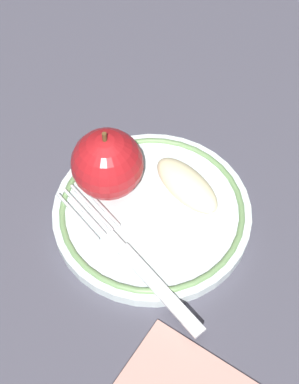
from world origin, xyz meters
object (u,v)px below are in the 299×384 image
at_px(plate, 150,208).
at_px(apple_red_whole, 107,164).
at_px(apple_slice_front, 187,185).
at_px(fork, 132,259).

relative_size(plate, apple_red_whole, 2.49).
xyz_separation_m(plate, apple_slice_front, (-0.04, 0.01, 0.02)).
bearing_deg(plate, apple_red_whole, -65.03).
xyz_separation_m(apple_red_whole, fork, (0.03, 0.08, -0.03)).
bearing_deg(fork, apple_red_whole, -23.25).
bearing_deg(plate, fork, 39.54).
bearing_deg(fork, apple_slice_front, -74.32).
relative_size(apple_slice_front, fork, 0.41).
height_order(apple_slice_front, fork, apple_slice_front).
bearing_deg(apple_slice_front, plate, 71.60).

